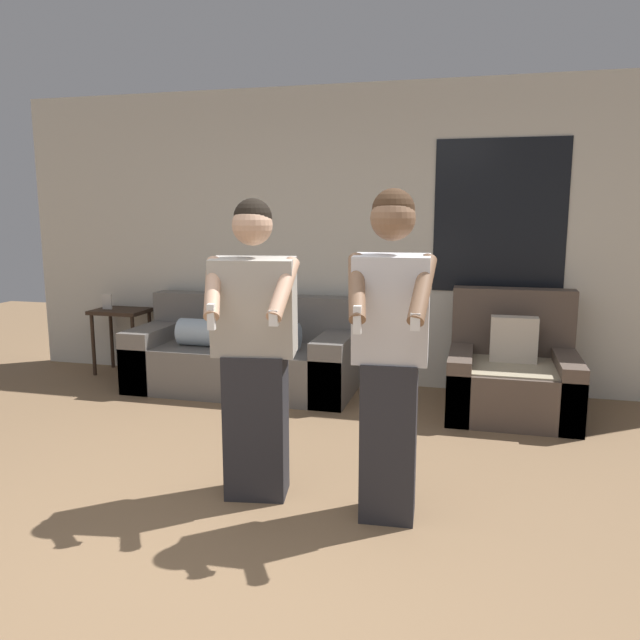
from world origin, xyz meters
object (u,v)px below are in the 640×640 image
Objects in this scene: couch at (245,356)px; person_left at (255,351)px; side_table at (121,320)px; armchair at (512,375)px; person_right at (390,354)px.

couch is 2.25m from person_left.
side_table is (-1.39, 0.22, 0.23)m from couch.
couch is 2.04× the size of armchair.
armchair is 2.18m from person_right.
person_left is at bearing -127.43° from armchair.
armchair is at bearing -2.67° from couch.
side_table is 3.80m from person_right.
person_right reaches higher than couch.
armchair reaches higher than couch.
person_right reaches higher than person_left.
person_left is 0.76m from person_right.
couch is 1.17× the size of person_right.
armchair reaches higher than side_table.
armchair is at bearing -5.03° from side_table.
side_table is (-3.70, 0.33, 0.23)m from armchair.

